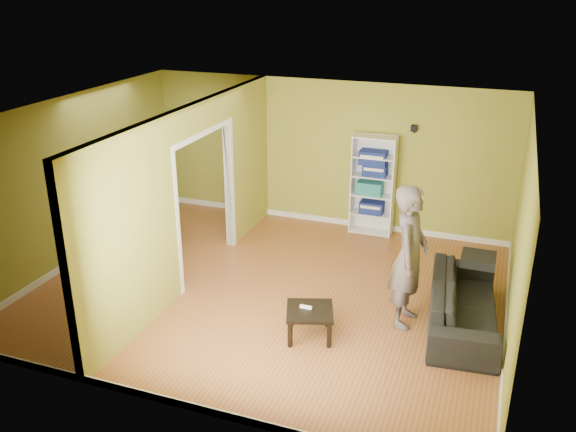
% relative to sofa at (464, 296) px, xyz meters
% --- Properties ---
extents(room_shell, '(6.50, 6.50, 6.50)m').
position_rel_sofa_xyz_m(room_shell, '(-2.70, 0.02, 0.89)').
color(room_shell, '#B6552F').
rests_on(room_shell, ground).
extents(partition, '(0.22, 5.50, 2.60)m').
position_rel_sofa_xyz_m(partition, '(-3.90, 0.02, 0.89)').
color(partition, '#999939').
rests_on(partition, ground).
extents(wall_speaker, '(0.10, 0.10, 0.10)m').
position_rel_sofa_xyz_m(wall_speaker, '(-1.20, 2.71, 1.49)').
color(wall_speaker, black).
rests_on(wall_speaker, room_shell).
extents(sofa, '(2.23, 1.12, 0.82)m').
position_rel_sofa_xyz_m(sofa, '(0.00, 0.00, 0.00)').
color(sofa, '#282930').
rests_on(sofa, ground).
extents(person, '(0.83, 0.66, 2.22)m').
position_rel_sofa_xyz_m(person, '(-0.72, -0.19, 0.70)').
color(person, slate).
rests_on(person, ground).
extents(bookshelf, '(0.74, 0.32, 1.75)m').
position_rel_sofa_xyz_m(bookshelf, '(-1.80, 2.62, 0.47)').
color(bookshelf, white).
rests_on(bookshelf, ground).
extents(paper_box_navy_a, '(0.41, 0.26, 0.21)m').
position_rel_sofa_xyz_m(paper_box_navy_a, '(-1.81, 2.57, 0.07)').
color(paper_box_navy_a, navy).
rests_on(paper_box_navy_a, bookshelf).
extents(paper_box_teal, '(0.44, 0.28, 0.22)m').
position_rel_sofa_xyz_m(paper_box_teal, '(-1.86, 2.57, 0.42)').
color(paper_box_teal, '#1C7454').
rests_on(paper_box_teal, bookshelf).
extents(paper_box_navy_b, '(0.40, 0.26, 0.20)m').
position_rel_sofa_xyz_m(paper_box_navy_b, '(-1.78, 2.57, 0.75)').
color(paper_box_navy_b, navy).
rests_on(paper_box_navy_b, bookshelf).
extents(paper_box_navy_c, '(0.46, 0.30, 0.23)m').
position_rel_sofa_xyz_m(paper_box_navy_c, '(-1.82, 2.57, 1.00)').
color(paper_box_navy_c, navy).
rests_on(paper_box_navy_c, bookshelf).
extents(coffee_table, '(0.57, 0.57, 0.38)m').
position_rel_sofa_xyz_m(coffee_table, '(-1.78, -0.95, -0.08)').
color(coffee_table, black).
rests_on(coffee_table, ground).
extents(game_controller, '(0.15, 0.04, 0.03)m').
position_rel_sofa_xyz_m(game_controller, '(-1.84, -0.93, -0.01)').
color(game_controller, white).
rests_on(game_controller, coffee_table).
extents(dining_table, '(1.10, 0.74, 0.69)m').
position_rel_sofa_xyz_m(dining_table, '(-5.34, 0.79, 0.20)').
color(dining_table, '#E8D089').
rests_on(dining_table, ground).
extents(chair_left, '(0.46, 0.46, 0.89)m').
position_rel_sofa_xyz_m(chair_left, '(-6.17, 0.72, 0.04)').
color(chair_left, tan).
rests_on(chair_left, ground).
extents(chair_near, '(0.50, 0.50, 0.95)m').
position_rel_sofa_xyz_m(chair_near, '(-5.33, 0.19, 0.06)').
color(chair_near, '#D7B489').
rests_on(chair_near, ground).
extents(chair_far, '(0.52, 0.52, 1.02)m').
position_rel_sofa_xyz_m(chair_far, '(-5.25, 1.33, 0.10)').
color(chair_far, tan).
rests_on(chair_far, ground).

